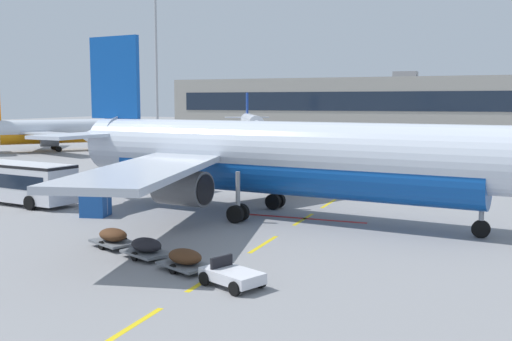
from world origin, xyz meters
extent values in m
cube|color=yellow|center=(18.00, 2.17, 0.00)|extent=(0.24, 4.00, 0.01)
cube|color=yellow|center=(18.00, 8.11, 0.00)|extent=(0.24, 4.00, 0.01)
cube|color=yellow|center=(18.00, 14.59, 0.00)|extent=(0.24, 4.00, 0.01)
cube|color=yellow|center=(18.00, 21.69, 0.00)|extent=(0.24, 4.00, 0.01)
cube|color=yellow|center=(18.00, 28.00, 0.00)|extent=(0.24, 4.00, 0.01)
cube|color=yellow|center=(18.00, 34.71, 0.00)|extent=(0.24, 4.00, 0.01)
cube|color=yellow|center=(18.00, 41.46, 0.00)|extent=(0.24, 4.00, 0.01)
cube|color=yellow|center=(18.00, 48.73, 0.00)|extent=(0.24, 4.00, 0.01)
cube|color=yellow|center=(18.00, 55.01, 0.00)|extent=(0.24, 4.00, 0.01)
cube|color=yellow|center=(18.00, 62.20, 0.00)|extent=(0.24, 4.00, 0.01)
cube|color=yellow|center=(18.00, 69.32, 0.00)|extent=(0.24, 4.00, 0.01)
cube|color=yellow|center=(18.00, 76.19, 0.00)|extent=(0.24, 4.00, 0.01)
cube|color=yellow|center=(18.00, 82.47, 0.00)|extent=(0.24, 4.00, 0.01)
cube|color=yellow|center=(18.00, 88.93, 0.00)|extent=(0.24, 4.00, 0.01)
cube|color=#B21414|center=(18.00, 22.00, 0.00)|extent=(8.00, 0.40, 0.01)
cylinder|color=silver|center=(16.75, 21.76, 4.30)|extent=(30.34, 7.30, 3.80)
cylinder|color=#0F479E|center=(16.75, 21.76, 3.26)|extent=(24.74, 6.34, 3.50)
cone|color=silver|center=(1.11, 23.60, 4.78)|extent=(4.55, 3.70, 3.23)
cube|color=#0F479E|center=(2.84, 23.40, 9.20)|extent=(4.41, 0.87, 6.00)
cube|color=silver|center=(2.52, 26.66, 5.06)|extent=(3.93, 6.73, 0.24)
cube|color=silver|center=(1.78, 20.30, 5.06)|extent=(3.93, 6.73, 0.24)
cube|color=#B7BCC6|center=(13.80, 30.66, 3.83)|extent=(11.77, 17.38, 0.36)
cube|color=#B7BCC6|center=(11.81, 13.78, 3.83)|extent=(8.38, 17.64, 0.36)
cylinder|color=#4C4F54|center=(13.30, 27.70, 2.38)|extent=(3.42, 2.46, 2.10)
cylinder|color=black|center=(14.88, 27.52, 2.38)|extent=(0.33, 1.79, 1.79)
cylinder|color=#4C4F54|center=(12.01, 16.78, 2.38)|extent=(3.42, 2.46, 2.10)
cylinder|color=black|center=(13.60, 16.59, 2.38)|extent=(0.33, 1.79, 1.79)
cylinder|color=gray|center=(28.57, 20.36, 1.83)|extent=(0.28, 0.28, 2.67)
cylinder|color=black|center=(28.57, 20.36, 0.50)|extent=(1.02, 0.39, 0.99)
cylinder|color=gray|center=(15.07, 24.57, 1.86)|extent=(0.28, 0.28, 2.61)
cylinder|color=black|center=(15.11, 24.92, 0.55)|extent=(1.13, 0.48, 1.10)
cylinder|color=black|center=(15.03, 24.23, 0.55)|extent=(1.13, 0.48, 1.10)
cylinder|color=gray|center=(14.46, 19.41, 1.86)|extent=(0.28, 0.28, 2.61)
cylinder|color=black|center=(14.50, 19.76, 0.55)|extent=(1.13, 0.48, 1.10)
cylinder|color=black|center=(14.42, 19.06, 0.55)|extent=(1.13, 0.48, 1.10)
cylinder|color=silver|center=(-17.36, 99.96, 3.33)|extent=(13.23, 22.09, 2.94)
cylinder|color=navy|center=(-17.36, 99.96, 2.52)|extent=(11.05, 18.12, 2.71)
cone|color=silver|center=(-12.05, 89.59, 3.33)|extent=(3.80, 3.73, 2.88)
cone|color=silver|center=(-22.91, 110.82, 3.70)|extent=(3.71, 4.03, 2.50)
cube|color=#192333|center=(-12.42, 90.31, 3.84)|extent=(2.53, 2.11, 0.46)
cube|color=navy|center=(-22.29, 109.61, 7.12)|extent=(1.80, 3.16, 4.65)
cube|color=silver|center=(-20.34, 111.23, 3.92)|extent=(5.54, 4.46, 0.19)
cube|color=silver|center=(-24.75, 108.97, 3.92)|extent=(5.54, 4.46, 0.19)
cube|color=#B7BCC6|center=(-12.90, 105.70, 2.96)|extent=(13.55, 5.47, 0.28)
cube|color=#B7BCC6|center=(-24.62, 99.71, 2.96)|extent=(11.77, 12.09, 0.28)
cylinder|color=#4C4F54|center=(-15.02, 104.75, 1.84)|extent=(2.58, 2.95, 1.63)
cylinder|color=black|center=(-14.46, 103.64, 1.84)|extent=(1.27, 0.71, 1.38)
cylinder|color=#4C4F54|center=(-22.60, 100.87, 1.84)|extent=(2.58, 2.95, 1.63)
cylinder|color=black|center=(-22.04, 99.76, 1.84)|extent=(1.27, 0.71, 1.38)
cylinder|color=gray|center=(-13.16, 91.76, 1.42)|extent=(0.22, 0.22, 2.06)
cylinder|color=black|center=(-13.16, 91.76, 0.38)|extent=(0.54, 0.78, 0.77)
cylinder|color=gray|center=(-16.27, 102.26, 1.44)|extent=(0.22, 0.22, 2.02)
cylinder|color=black|center=(-16.03, 102.38, 0.43)|extent=(0.63, 0.88, 0.85)
cylinder|color=black|center=(-16.51, 102.13, 0.43)|extent=(0.63, 0.88, 0.85)
cylinder|color=gray|center=(-19.86, 100.42, 1.44)|extent=(0.22, 0.22, 2.02)
cylinder|color=black|center=(-19.61, 100.55, 0.43)|extent=(0.63, 0.88, 0.85)
cylinder|color=black|center=(-20.10, 100.30, 0.43)|extent=(0.63, 0.88, 0.85)
cylinder|color=silver|center=(-31.36, 59.36, 3.29)|extent=(17.04, 19.49, 2.91)
cylinder|color=orange|center=(-31.36, 59.36, 2.49)|extent=(14.10, 16.06, 2.67)
cone|color=silver|center=(-23.95, 68.17, 3.29)|extent=(3.90, 3.88, 2.85)
cube|color=#192333|center=(-24.47, 67.55, 3.80)|extent=(2.46, 2.34, 0.46)
cube|color=#B7BCC6|center=(-38.29, 61.21, 2.93)|extent=(9.79, 13.06, 0.28)
cube|color=#B7BCC6|center=(-28.34, 52.85, 2.93)|extent=(13.46, 8.04, 0.28)
cylinder|color=#4C4F54|center=(-36.61, 59.65, 1.82)|extent=(2.80, 2.91, 1.61)
cylinder|color=black|center=(-35.82, 60.59, 1.82)|extent=(1.10, 0.95, 1.37)
cylinder|color=#4C4F54|center=(-30.17, 54.24, 1.82)|extent=(2.80, 2.91, 1.61)
cylinder|color=black|center=(-29.38, 55.17, 1.82)|extent=(1.10, 0.95, 1.37)
cylinder|color=gray|center=(-25.50, 66.32, 1.40)|extent=(0.21, 0.21, 2.04)
cylinder|color=black|center=(-25.50, 66.32, 0.38)|extent=(0.65, 0.72, 0.76)
cylinder|color=gray|center=(-33.87, 59.47, 1.42)|extent=(0.21, 0.21, 2.00)
cylinder|color=black|center=(-34.07, 59.64, 0.42)|extent=(0.75, 0.82, 0.84)
cylinder|color=black|center=(-33.66, 59.29, 0.42)|extent=(0.75, 0.82, 0.84)
cylinder|color=gray|center=(-30.82, 56.91, 1.42)|extent=(0.21, 0.21, 2.00)
cylinder|color=black|center=(-31.03, 57.08, 0.42)|extent=(0.75, 0.82, 0.84)
cylinder|color=black|center=(-30.62, 56.74, 0.42)|extent=(0.75, 0.82, 0.84)
cube|color=silver|center=(-4.34, 19.82, 1.65)|extent=(12.27, 4.49, 2.70)
cube|color=#192333|center=(-4.34, 19.82, 1.85)|extent=(11.33, 4.38, 1.00)
cube|color=black|center=(-4.34, 19.82, 2.88)|extent=(12.29, 4.51, 0.20)
cylinder|color=black|center=(-0.10, 20.54, 0.50)|extent=(1.04, 0.47, 1.00)
cylinder|color=black|center=(-0.51, 17.87, 0.50)|extent=(1.04, 0.47, 1.00)
cube|color=silver|center=(19.37, 7.44, 0.46)|extent=(2.94, 2.33, 0.44)
cube|color=black|center=(18.78, 7.71, 0.86)|extent=(0.56, 1.07, 0.56)
cylinder|color=black|center=(20.49, 7.72, 0.28)|extent=(0.58, 0.39, 0.56)
cylinder|color=black|center=(19.92, 6.44, 0.28)|extent=(0.58, 0.39, 0.56)
cylinder|color=black|center=(18.83, 8.45, 0.28)|extent=(0.58, 0.39, 0.56)
cylinder|color=black|center=(18.26, 7.17, 0.28)|extent=(0.58, 0.39, 0.56)
cube|color=slate|center=(16.54, 8.70, 0.28)|extent=(2.80, 2.34, 0.12)
ellipsoid|color=#4C2D19|center=(16.54, 8.70, 0.66)|extent=(2.15, 1.84, 0.64)
cylinder|color=black|center=(16.81, 9.32, 0.22)|extent=(0.46, 0.31, 0.44)
cylinder|color=black|center=(16.27, 8.08, 0.22)|extent=(0.46, 0.31, 0.44)
cube|color=slate|center=(13.80, 9.91, 0.28)|extent=(2.80, 2.34, 0.12)
ellipsoid|color=black|center=(13.80, 9.91, 0.66)|extent=(2.15, 1.84, 0.64)
cylinder|color=black|center=(14.07, 10.53, 0.22)|extent=(0.46, 0.31, 0.44)
cylinder|color=black|center=(13.52, 9.30, 0.22)|extent=(0.46, 0.31, 0.44)
cube|color=slate|center=(11.05, 11.13, 0.28)|extent=(2.80, 2.34, 0.12)
ellipsoid|color=#4C2D19|center=(11.05, 11.13, 0.66)|extent=(2.15, 1.84, 0.64)
cylinder|color=black|center=(11.33, 11.75, 0.22)|extent=(0.46, 0.31, 0.44)
cylinder|color=black|center=(10.78, 10.51, 0.22)|extent=(0.46, 0.31, 0.44)
cube|color=#194C9E|center=(5.05, 17.73, 0.80)|extent=(1.92, 1.89, 1.60)
cube|color=silver|center=(5.05, 17.73, 0.80)|extent=(1.58, 0.42, 1.36)
cylinder|color=slate|center=(-16.34, 61.17, 0.30)|extent=(0.70, 0.70, 0.60)
cylinder|color=#9EA0A5|center=(-16.34, 61.17, 14.89)|extent=(0.36, 0.36, 29.78)
cube|color=#9E998E|center=(-7.36, 146.60, 6.81)|extent=(98.01, 18.96, 13.63)
cube|color=#192333|center=(-7.36, 137.06, 7.50)|extent=(90.17, 0.12, 4.91)
cube|color=gray|center=(7.34, 146.60, 14.43)|extent=(6.00, 5.00, 1.60)
camera|label=1|loc=(28.86, -13.85, 7.45)|focal=41.61mm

